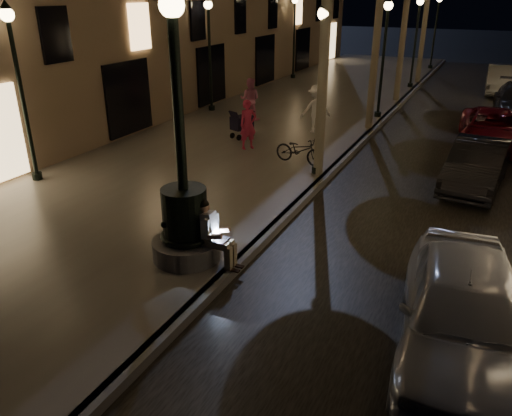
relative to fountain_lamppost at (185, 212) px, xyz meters
The scene contains 22 objects.
ground 13.09m from the fountain_lamppost, 85.60° to the left, with size 120.00×120.00×0.00m, color black.
cobble_lane 13.65m from the fountain_lamppost, 72.90° to the left, with size 6.00×45.00×0.02m, color black.
promenade 13.39m from the fountain_lamppost, 102.99° to the left, with size 8.00×45.00×0.20m, color #645E58.
curb_strip 13.09m from the fountain_lamppost, 85.60° to the left, with size 0.25×45.00×0.20m, color #59595B.
fountain_lamppost is the anchor object (origin of this frame).
seated_man_laptop 0.68m from the fountain_lamppost, ahead, with size 0.98×0.33×1.35m.
lamp_curb_a 6.37m from the fountain_lamppost, 83.35° to the left, with size 0.36×0.36×4.81m.
lamp_curb_b 14.16m from the fountain_lamppost, 87.14° to the left, with size 0.36×0.36×4.81m.
lamp_curb_c 22.10m from the fountain_lamppost, 88.18° to the left, with size 0.36×0.36×4.81m.
lamp_curb_d 30.08m from the fountain_lamppost, 88.66° to the left, with size 0.36×0.36×4.81m.
lamp_left_a 7.00m from the fountain_lamppost, 162.65° to the left, with size 0.36×0.36×4.81m.
lamp_left_b 13.75m from the fountain_lamppost, 118.07° to the left, with size 0.36×0.36×4.81m.
lamp_left_c 23.00m from the fountain_lamppost, 106.22° to the left, with size 0.36×0.36×4.81m.
stroller 9.01m from the fountain_lamppost, 109.88° to the left, with size 0.73×1.11×1.14m.
car_front 5.30m from the fountain_lamppost, ahead, with size 1.82×4.53×1.54m, color #A8AAB0.
car_second 8.94m from the fountain_lamppost, 55.76° to the left, with size 1.41×4.04×1.33m, color black.
car_third 13.13m from the fountain_lamppost, 66.41° to the left, with size 2.14×4.63×1.29m, color maroon.
car_fifth 23.78m from the fountain_lamppost, 77.02° to the left, with size 1.56×4.47×1.47m, color gray.
pedestrian_red 7.70m from the fountain_lamppost, 107.01° to the left, with size 0.61×0.40×1.67m, color #B12341.
pedestrian_pink 11.79m from the fountain_lamppost, 109.90° to the left, with size 0.84×0.65×1.73m, color #CE6D94.
pedestrian_white 10.43m from the fountain_lamppost, 94.88° to the left, with size 1.16×0.67×1.80m, color white.
bicycle 6.62m from the fountain_lamppost, 90.65° to the left, with size 0.58×1.67×0.88m, color black.
Camera 1 is at (4.15, -5.50, 5.24)m, focal length 35.00 mm.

